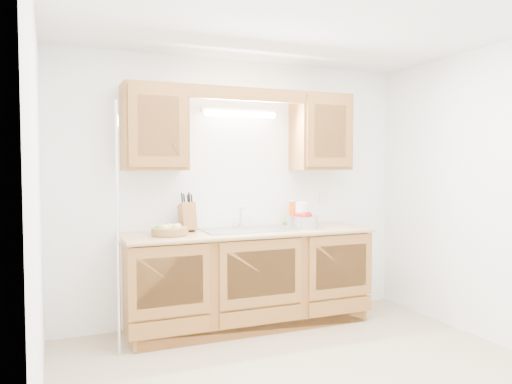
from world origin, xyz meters
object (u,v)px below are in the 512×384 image
paper_towel (302,215)px  apple_bowl (303,221)px  knife_block (187,217)px  fruit_basket (170,230)px

paper_towel → apple_bowl: size_ratio=0.77×
knife_block → apple_bowl: (1.08, -0.18, -0.06)m
paper_towel → knife_block: bearing=172.0°
fruit_basket → paper_towel: 1.29m
knife_block → apple_bowl: knife_block is taller
knife_block → paper_towel: size_ratio=1.25×
apple_bowl → knife_block: bearing=170.8°
paper_towel → apple_bowl: bearing=-85.3°
fruit_basket → paper_towel: (1.29, 0.04, 0.08)m
knife_block → paper_towel: 1.09m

